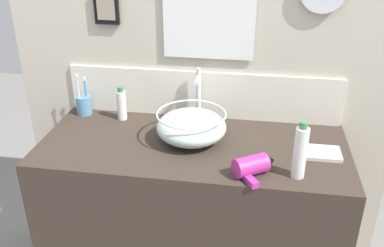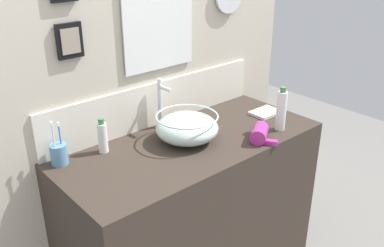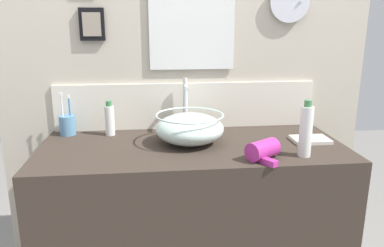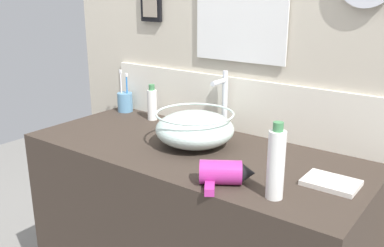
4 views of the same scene
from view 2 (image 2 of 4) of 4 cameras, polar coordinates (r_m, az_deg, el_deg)
name	(u,v)px [view 2 (image 2 of 4)]	position (r m, az deg, el deg)	size (l,w,h in m)	color
vanity_counter	(192,216)	(2.34, 0.06, -12.18)	(1.36, 0.59, 0.89)	#382D26
back_panel	(151,69)	(2.24, -5.45, 7.30)	(1.88, 0.10, 2.37)	beige
glass_bowl_sink	(187,128)	(2.09, -0.66, -0.54)	(0.31, 0.31, 0.14)	silver
faucet	(161,101)	(2.21, -4.14, 3.05)	(0.02, 0.11, 0.27)	silver
hair_drier	(260,132)	(2.15, 9.10, -1.17)	(0.19, 0.19, 0.08)	#B22D8C
toothbrush_cup	(59,154)	(1.98, -17.33, -3.90)	(0.08, 0.08, 0.21)	#598CB2
lotion_bottle	(281,110)	(2.25, 11.82, 1.76)	(0.05, 0.05, 0.23)	white
soap_dispenser	(103,137)	(2.03, -11.85, -1.76)	(0.05, 0.05, 0.17)	white
hand_towel	(266,112)	(2.47, 9.78, 1.47)	(0.17, 0.12, 0.02)	silver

